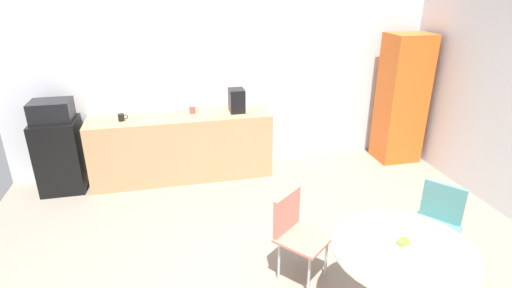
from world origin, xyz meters
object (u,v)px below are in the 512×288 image
Objects in this scene: locker_cabinet at (402,99)px; coffee_maker at (237,101)px; fruit_bowl at (405,245)px; microwave at (51,111)px; chair_coral at (295,227)px; mini_fridge at (61,155)px; mug_white at (193,110)px; chair_teal at (438,217)px; round_table at (401,263)px; mug_green at (121,117)px.

locker_cabinet is 2.47m from coffee_maker.
fruit_bowl is 0.77× the size of coffee_maker.
chair_coral is (2.45, -2.28, -0.56)m from microwave.
microwave reaches higher than mini_fridge.
mug_white is at bearing 106.77° from chair_coral.
microwave is 1.74m from mug_white.
fruit_bowl is (-0.76, -0.61, 0.25)m from chair_teal.
mug_white is at bearing 113.09° from round_table.
fruit_bowl is 3.37m from mug_white.
round_table is at bearing -50.42° from chair_coral.
mug_green is 0.40× the size of coffee_maker.
chair_teal is 3.85m from mug_green.
mug_white is 0.92m from mug_green.
locker_cabinet reaches higher than microwave.
fruit_bowl is at bearing -120.89° from locker_cabinet.
mug_white is 0.40× the size of coffee_maker.
mini_fridge is 1.14× the size of chair_coral.
mini_fridge is at bearing 176.95° from mug_green.
microwave is at bearing 0.00° from mini_fridge.
coffee_maker is (-0.70, 3.04, 0.29)m from fruit_bowl.
mug_white and mug_green have the same top height.
chair_coral is (-2.35, -2.18, -0.43)m from locker_cabinet.
chair_coral is at bearing -43.04° from microwave.
chair_teal is at bearing 37.80° from round_table.
mug_white reaches higher than chair_coral.
chair_teal and chair_coral have the same top height.
mug_white is at bearing 173.53° from coffee_maker.
microwave is at bearing 147.39° from chair_teal.
microwave reaches higher than mug_green.
locker_cabinet is 2.57m from chair_teal.
mini_fridge is at bearing 0.00° from microwave.
mini_fridge reaches higher than chair_coral.
locker_cabinet is at bearing 42.86° from chair_coral.
fruit_bowl is (3.04, -3.04, -0.31)m from microwave.
coffee_maker reaches higher than mug_green.
chair_coral is 2.59× the size of coffee_maker.
mug_white is (-2.07, 2.50, 0.43)m from chair_teal.
mug_white is 0.61m from coffee_maker.
locker_cabinet is 3.24m from chair_coral.
microwave is at bearing 178.81° from locker_cabinet.
mini_fridge is 4.52m from chair_teal.
mini_fridge is 0.50× the size of locker_cabinet.
mug_green reaches higher than chair_coral.
chair_teal is at bearing -6.31° from chair_coral.
chair_coral is 2.49m from mug_white.
chair_teal is at bearing -32.61° from microwave.
microwave is 1.95× the size of fruit_bowl.
chair_coral is (-0.61, 0.73, -0.07)m from round_table.
coffee_maker is (-0.11, 2.28, 0.54)m from chair_coral.
mug_white is 1.00× the size of mug_green.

